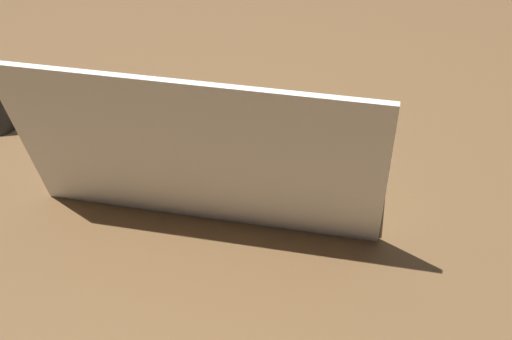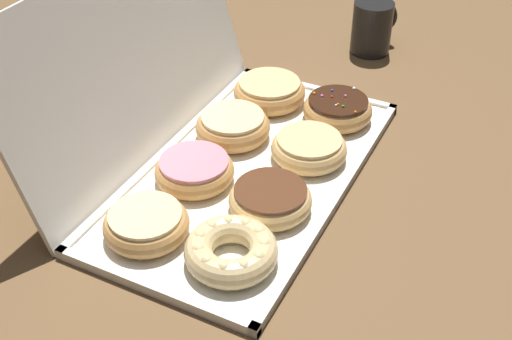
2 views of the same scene
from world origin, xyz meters
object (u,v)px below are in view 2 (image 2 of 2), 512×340
glazed_ring_donut_7 (270,91)px  glazed_ring_donut_4 (146,224)px  donut_box (250,172)px  pink_frosted_donut_5 (194,170)px  cruller_donut_0 (231,250)px  sprinkle_donut_3 (338,109)px  glazed_ring_donut_6 (233,126)px  glazed_ring_donut_2 (309,148)px  chocolate_frosted_donut_1 (270,199)px  coffee_mug (373,26)px

glazed_ring_donut_7 → glazed_ring_donut_4: bearing=-179.8°
donut_box → pink_frosted_donut_5: pink_frosted_donut_5 is taller
cruller_donut_0 → sprinkle_donut_3: size_ratio=1.04×
donut_box → glazed_ring_donut_6: size_ratio=4.53×
donut_box → sprinkle_donut_3: sprinkle_donut_3 is taller
donut_box → cruller_donut_0: size_ratio=4.53×
glazed_ring_donut_2 → cruller_donut_0: bearing=179.8°
glazed_ring_donut_4 → glazed_ring_donut_7: glazed_ring_donut_7 is taller
glazed_ring_donut_6 → glazed_ring_donut_7: (0.12, -0.01, -0.00)m
chocolate_frosted_donut_1 → coffee_mug: coffee_mug is taller
cruller_donut_0 → glazed_ring_donut_4: bearing=92.9°
cruller_donut_0 → pink_frosted_donut_5: cruller_donut_0 is taller
donut_box → coffee_mug: coffee_mug is taller
donut_box → glazed_ring_donut_2: (0.06, -0.07, 0.02)m
pink_frosted_donut_5 → cruller_donut_0: bearing=-134.1°
glazed_ring_donut_4 → glazed_ring_donut_6: bearing=1.5°
glazed_ring_donut_2 → sprinkle_donut_3: bearing=0.0°
glazed_ring_donut_2 → pink_frosted_donut_5: (-0.12, 0.12, 0.00)m
donut_box → glazed_ring_donut_6: (0.06, 0.06, 0.03)m
sprinkle_donut_3 → glazed_ring_donut_6: (-0.12, 0.13, 0.00)m
chocolate_frosted_donut_1 → pink_frosted_donut_5: size_ratio=0.99×
donut_box → pink_frosted_donut_5: size_ratio=4.63×
donut_box → chocolate_frosted_donut_1: chocolate_frosted_donut_1 is taller
donut_box → chocolate_frosted_donut_1: size_ratio=4.67×
glazed_ring_donut_4 → pink_frosted_donut_5: (0.13, 0.00, -0.00)m
glazed_ring_donut_2 → glazed_ring_donut_6: 0.13m
cruller_donut_0 → glazed_ring_donut_7: size_ratio=0.96×
glazed_ring_donut_6 → glazed_ring_donut_7: bearing=-2.5°
pink_frosted_donut_5 → coffee_mug: (0.52, -0.09, 0.02)m
glazed_ring_donut_4 → sprinkle_donut_3: bearing=-18.3°
glazed_ring_donut_7 → cruller_donut_0: bearing=-161.5°
donut_box → glazed_ring_donut_2: 0.09m
cruller_donut_0 → pink_frosted_donut_5: 0.17m
coffee_mug → glazed_ring_donut_6: bearing=167.2°
pink_frosted_donut_5 → glazed_ring_donut_7: 0.24m
glazed_ring_donut_4 → glazed_ring_donut_6: glazed_ring_donut_6 is taller
cruller_donut_0 → glazed_ring_donut_6: size_ratio=1.00×
chocolate_frosted_donut_1 → glazed_ring_donut_7: 0.28m
glazed_ring_donut_7 → coffee_mug: size_ratio=1.21×
pink_frosted_donut_5 → coffee_mug: 0.53m
glazed_ring_donut_4 → glazed_ring_donut_7: bearing=0.2°
chocolate_frosted_donut_1 → coffee_mug: bearing=3.9°
chocolate_frosted_donut_1 → glazed_ring_donut_4: bearing=134.2°
cruller_donut_0 → glazed_ring_donut_2: bearing=-0.2°
glazed_ring_donut_2 → glazed_ring_donut_7: size_ratio=0.94×
glazed_ring_donut_2 → pink_frosted_donut_5: size_ratio=1.00×
sprinkle_donut_3 → glazed_ring_donut_7: size_ratio=0.93×
donut_box → sprinkle_donut_3: size_ratio=4.71×
glazed_ring_donut_2 → glazed_ring_donut_4: (-0.25, 0.12, 0.00)m
donut_box → pink_frosted_donut_5: (-0.06, 0.06, 0.02)m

